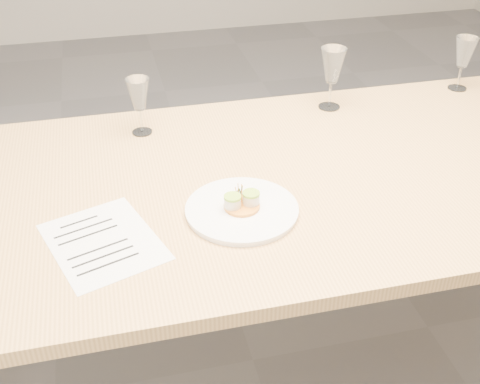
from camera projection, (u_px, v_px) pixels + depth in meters
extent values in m
plane|color=slate|center=(253.00, 360.00, 2.09)|extent=(7.00, 7.00, 0.00)
cube|color=tan|center=(256.00, 183.00, 1.68)|extent=(2.40, 1.00, 0.04)
cylinder|color=white|center=(242.00, 210.00, 1.53)|extent=(0.28, 0.28, 0.01)
cylinder|color=white|center=(242.00, 208.00, 1.52)|extent=(0.29, 0.29, 0.01)
cylinder|color=orange|center=(242.00, 206.00, 1.52)|extent=(0.09, 0.09, 0.01)
cylinder|color=beige|center=(233.00, 202.00, 1.50)|extent=(0.04, 0.04, 0.03)
cylinder|color=beige|center=(251.00, 199.00, 1.52)|extent=(0.04, 0.04, 0.03)
cylinder|color=#A2CB38|center=(233.00, 197.00, 1.49)|extent=(0.04, 0.04, 0.01)
cylinder|color=#A2CB38|center=(251.00, 193.00, 1.51)|extent=(0.04, 0.04, 0.01)
cylinder|color=tan|center=(268.00, 215.00, 1.50)|extent=(0.04, 0.04, 0.00)
cube|color=white|center=(103.00, 242.00, 1.43)|extent=(0.32, 0.36, 0.00)
cube|color=black|center=(79.00, 222.00, 1.49)|extent=(0.09, 0.04, 0.00)
cube|color=black|center=(84.00, 228.00, 1.47)|extent=(0.14, 0.05, 0.00)
cube|color=black|center=(88.00, 235.00, 1.45)|extent=(0.14, 0.05, 0.00)
cube|color=black|center=(98.00, 249.00, 1.40)|extent=(0.14, 0.05, 0.00)
cube|color=black|center=(103.00, 257.00, 1.38)|extent=(0.14, 0.05, 0.00)
cube|color=black|center=(108.00, 264.00, 1.36)|extent=(0.14, 0.05, 0.00)
cylinder|color=white|center=(142.00, 132.00, 1.89)|extent=(0.06, 0.06, 0.00)
cylinder|color=white|center=(141.00, 120.00, 1.87)|extent=(0.01, 0.01, 0.08)
cone|color=white|center=(138.00, 94.00, 1.82)|extent=(0.07, 0.07, 0.10)
cylinder|color=white|center=(329.00, 107.00, 2.04)|extent=(0.07, 0.07, 0.00)
cylinder|color=white|center=(330.00, 94.00, 2.02)|extent=(0.01, 0.01, 0.09)
cone|color=white|center=(333.00, 65.00, 1.96)|extent=(0.08, 0.08, 0.12)
cylinder|color=white|center=(457.00, 88.00, 2.17)|extent=(0.07, 0.07, 0.00)
cylinder|color=white|center=(459.00, 77.00, 2.15)|extent=(0.01, 0.01, 0.08)
cone|color=white|center=(465.00, 52.00, 2.10)|extent=(0.08, 0.08, 0.11)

